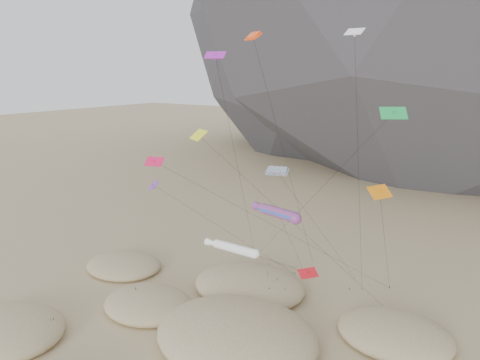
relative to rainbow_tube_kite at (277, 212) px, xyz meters
The scene contains 8 objects.
dunes 14.10m from the rainbow_tube_kite, 130.11° to the right, with size 47.60×37.87×4.23m.
dune_grass 14.24m from the rainbow_tube_kite, 108.68° to the right, with size 43.40×30.02×1.53m.
kite_stakes 18.14m from the rainbow_tube_kite, 95.32° to the left, with size 20.86×6.77×0.30m.
rainbow_tube_kite is the anchor object (origin of this frame).
white_tube_kite 5.70m from the rainbow_tube_kite, 144.42° to the right, with size 7.28×18.52×9.75m.
orange_parafoil 18.51m from the rainbow_tube_kite, 139.28° to the left, with size 3.18×14.08×30.27m.
multi_parafoil 3.98m from the rainbow_tube_kite, ahead, with size 3.74×17.28×17.35m.
delta_kites 6.27m from the rainbow_tube_kite, 155.95° to the left, with size 28.00×20.22×30.27m.
Camera 1 is at (25.05, -27.75, 26.38)m, focal length 35.00 mm.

